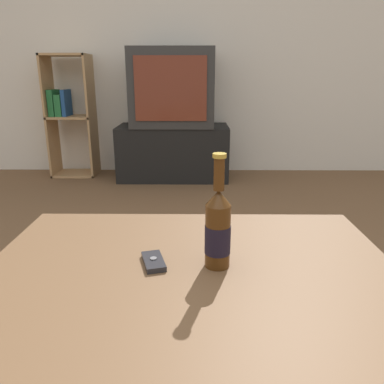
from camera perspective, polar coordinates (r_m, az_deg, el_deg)
The scene contains 7 objects.
back_wall at distance 3.81m, azimuth 0.42°, elevation 22.80°, with size 8.00×0.05×2.60m.
coffee_table at distance 0.93m, azimuth -0.24°, elevation -16.93°, with size 1.04×0.88×0.48m.
tv_stand at distance 3.55m, azimuth -2.85°, elevation 6.10°, with size 1.01×0.49×0.49m.
television at distance 3.48m, azimuth -3.00°, elevation 15.57°, with size 0.73×0.53×0.67m.
bookshelf at distance 3.79m, azimuth -18.31°, elevation 11.27°, with size 0.41×0.30×1.13m.
beer_bottle at distance 0.92m, azimuth 3.96°, elevation -5.59°, with size 0.06×0.06×0.29m.
cell_phone at distance 0.97m, azimuth -5.89°, elevation -10.48°, with size 0.07×0.11×0.02m.
Camera 1 is at (0.01, -0.77, 0.94)m, focal length 35.00 mm.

